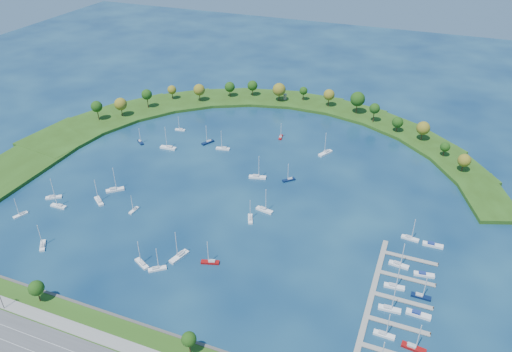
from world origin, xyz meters
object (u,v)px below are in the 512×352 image
at_px(moored_boat_20, 21,214).
at_px(docked_boat_8, 399,264).
at_px(moored_boat_2, 264,209).
at_px(moored_boat_6, 180,129).
at_px(moored_boat_11, 134,210).
at_px(moored_boat_17, 179,256).
at_px(moored_boat_10, 168,147).
at_px(docked_boat_6, 394,286).
at_px(moored_boat_16, 140,142).
at_px(moored_boat_7, 289,179).
at_px(moored_boat_15, 223,148).
at_px(moored_boat_5, 210,261).
at_px(moored_boat_9, 115,189).
at_px(docked_boat_11, 433,245).
at_px(moored_boat_14, 142,263).
at_px(moored_boat_4, 208,142).
at_px(moored_boat_0, 250,218).
at_px(moored_boat_1, 43,245).
at_px(docked_boat_7, 421,296).
at_px(dock_system, 389,310).
at_px(moored_boat_21, 257,177).
at_px(docked_boat_5, 418,314).
at_px(docked_boat_4, 389,308).
at_px(moored_boat_12, 99,201).
at_px(moored_boat_8, 59,206).
at_px(moored_boat_19, 157,268).
at_px(docked_boat_9, 424,274).
at_px(moored_boat_13, 53,197).
at_px(docked_boat_3, 414,347).
at_px(harbor_tower, 285,97).
at_px(moored_boat_18, 326,153).

xyz_separation_m(moored_boat_20, docked_boat_8, (175.87, 31.01, 0.05)).
relative_size(moored_boat_2, moored_boat_6, 1.33).
distance_m(moored_boat_11, moored_boat_17, 43.85).
bearing_deg(moored_boat_10, docked_boat_6, 150.43).
xyz_separation_m(moored_boat_16, moored_boat_17, (75.02, -85.10, 0.12)).
bearing_deg(moored_boat_7, moored_boat_15, -65.90).
height_order(moored_boat_5, docked_boat_8, docked_boat_8).
height_order(moored_boat_9, docked_boat_11, moored_boat_9).
bearing_deg(moored_boat_14, moored_boat_16, -29.95).
bearing_deg(moored_boat_4, moored_boat_0, 68.16).
relative_size(moored_boat_1, docked_boat_8, 0.92).
distance_m(docked_boat_6, docked_boat_7, 10.63).
distance_m(dock_system, moored_boat_16, 183.29).
bearing_deg(moored_boat_21, docked_boat_5, -50.81).
distance_m(docked_boat_4, docked_boat_7, 15.36).
distance_m(moored_boat_4, docked_boat_5, 165.85).
xyz_separation_m(dock_system, moored_boat_12, (-147.36, 19.23, 0.58)).
relative_size(moored_boat_1, moored_boat_16, 1.11).
bearing_deg(moored_boat_6, dock_system, 135.81).
distance_m(moored_boat_9, docked_boat_6, 147.51).
distance_m(moored_boat_8, moored_boat_19, 72.98).
bearing_deg(docked_boat_6, moored_boat_17, -173.74).
height_order(dock_system, docked_boat_9, docked_boat_9).
xyz_separation_m(moored_boat_0, docked_boat_4, (70.69, -33.52, 0.04)).
distance_m(moored_boat_6, docked_boat_8, 169.60).
distance_m(moored_boat_11, moored_boat_15, 75.28).
relative_size(moored_boat_17, docked_boat_9, 1.69).
relative_size(moored_boat_0, moored_boat_17, 0.76).
relative_size(moored_boat_6, moored_boat_7, 0.92).
height_order(moored_boat_13, docked_boat_3, docked_boat_3).
bearing_deg(moored_boat_15, docked_boat_9, 139.92).
bearing_deg(docked_boat_4, moored_boat_4, 138.94).
xyz_separation_m(moored_boat_10, docked_boat_8, (143.98, -55.20, -0.07)).
relative_size(harbor_tower, docked_boat_8, 0.34).
bearing_deg(moored_boat_15, moored_boat_7, 147.53).
bearing_deg(docked_boat_8, moored_boat_6, 157.95).
xyz_separation_m(moored_boat_8, moored_boat_14, (62.06, -20.97, -0.00)).
bearing_deg(docked_boat_8, moored_boat_0, -179.58).
height_order(moored_boat_6, moored_boat_21, moored_boat_21).
relative_size(moored_boat_0, moored_boat_13, 0.94).
bearing_deg(moored_boat_16, moored_boat_18, 51.86).
bearing_deg(moored_boat_14, moored_boat_9, -17.55).
distance_m(moored_boat_4, moored_boat_10, 24.52).
height_order(moored_boat_0, moored_boat_9, moored_boat_9).
relative_size(moored_boat_0, docked_boat_3, 0.88).
xyz_separation_m(moored_boat_7, moored_boat_14, (-37.06, -86.85, 0.04)).
bearing_deg(moored_boat_8, docked_boat_7, 178.79).
bearing_deg(docked_boat_3, moored_boat_6, 149.15).
xyz_separation_m(moored_boat_4, docked_boat_3, (135.39, -112.18, 0.01)).
height_order(moored_boat_18, moored_boat_19, moored_boat_18).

